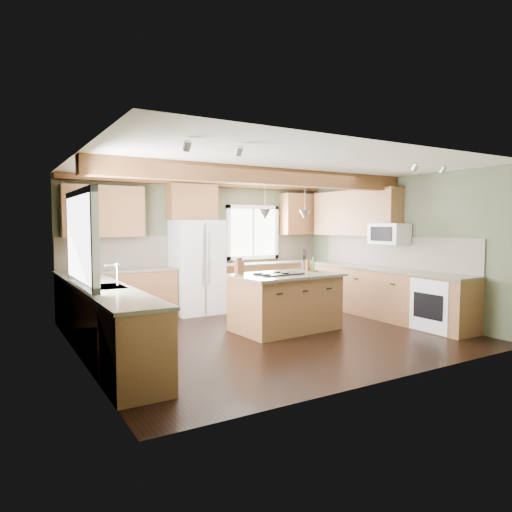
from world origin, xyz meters
TOP-DOWN VIEW (x-y plane):
  - floor at (0.00, 0.00)m, footprint 5.60×5.60m
  - ceiling at (0.00, 0.00)m, footprint 5.60×5.60m
  - wall_back at (0.00, 2.50)m, footprint 5.60×0.00m
  - wall_left at (-2.80, 0.00)m, footprint 0.00×5.00m
  - wall_right at (2.80, 0.00)m, footprint 0.00×5.00m
  - ceiling_beam at (0.00, 0.10)m, footprint 5.55×0.26m
  - soffit_trim at (0.00, 2.40)m, footprint 5.55×0.20m
  - backsplash_back at (0.00, 2.48)m, footprint 5.58×0.03m
  - backsplash_right at (2.78, 0.05)m, footprint 0.03×3.70m
  - base_cab_back_left at (-1.79, 2.20)m, footprint 2.02×0.60m
  - counter_back_left at (-1.79, 2.20)m, footprint 2.06×0.64m
  - base_cab_back_right at (1.49, 2.20)m, footprint 2.62×0.60m
  - counter_back_right at (1.49, 2.20)m, footprint 2.66×0.64m
  - base_cab_left at (-2.50, 0.05)m, footprint 0.60×3.70m
  - counter_left at (-2.50, 0.05)m, footprint 0.64×3.74m
  - base_cab_right at (2.50, 0.05)m, footprint 0.60×3.70m
  - counter_right at (2.50, 0.05)m, footprint 0.64×3.74m
  - upper_cab_back_left at (-1.99, 2.33)m, footprint 1.40×0.35m
  - upper_cab_over_fridge at (-0.30, 2.33)m, footprint 0.96×0.35m
  - upper_cab_right at (2.62, 0.90)m, footprint 0.35×2.20m
  - upper_cab_back_corner at (2.30, 2.33)m, footprint 0.90×0.35m
  - window_left at (-2.78, 0.05)m, footprint 0.04×1.60m
  - window_back at (1.15, 2.48)m, footprint 1.10×0.04m
  - sink at (-2.50, 0.05)m, footprint 0.50×0.65m
  - faucet at (-2.32, 0.05)m, footprint 0.02×0.02m
  - dishwasher at (-2.49, -1.25)m, footprint 0.60×0.60m
  - oven at (2.49, -1.25)m, footprint 0.60×0.72m
  - microwave at (2.58, -0.05)m, footprint 0.40×0.70m
  - pendant_left at (-0.03, 0.07)m, footprint 0.18×0.18m
  - pendant_right at (0.79, 0.13)m, footprint 0.18×0.18m
  - refrigerator at (-0.30, 2.12)m, footprint 0.90×0.74m
  - island at (0.38, 0.10)m, footprint 1.69×1.10m
  - island_top at (0.38, 0.10)m, footprint 1.81×1.22m
  - cooktop at (0.24, 0.09)m, footprint 0.74×0.52m
  - knife_block at (-0.27, 0.47)m, footprint 0.14×0.11m
  - utensil_crock at (1.00, 0.41)m, footprint 0.16×0.16m
  - bottle_tray at (0.99, 0.22)m, footprint 0.28×0.28m

SIDE VIEW (x-z plane):
  - floor at x=0.00m, z-range 0.00..0.00m
  - dishwasher at x=-2.49m, z-range 0.01..0.85m
  - oven at x=2.49m, z-range 0.01..0.85m
  - base_cab_back_left at x=-1.79m, z-range 0.00..0.88m
  - base_cab_back_right at x=1.49m, z-range 0.00..0.88m
  - base_cab_left at x=-2.50m, z-range 0.00..0.88m
  - base_cab_right at x=2.50m, z-range 0.00..0.88m
  - island at x=0.38m, z-range 0.00..0.88m
  - counter_back_left at x=-1.79m, z-range 0.88..0.92m
  - counter_back_right at x=1.49m, z-range 0.88..0.92m
  - counter_left at x=-2.50m, z-range 0.88..0.92m
  - counter_right at x=2.50m, z-range 0.88..0.92m
  - refrigerator at x=-0.30m, z-range 0.00..1.80m
  - island_top at x=0.38m, z-range 0.88..0.92m
  - sink at x=-2.50m, z-range 0.89..0.92m
  - cooktop at x=0.24m, z-range 0.92..0.94m
  - utensil_crock at x=1.00m, z-range 0.92..1.09m
  - knife_block at x=-0.27m, z-range 0.92..1.14m
  - bottle_tray at x=0.99m, z-range 0.92..1.15m
  - faucet at x=-2.32m, z-range 0.91..1.19m
  - backsplash_back at x=0.00m, z-range 0.92..1.50m
  - backsplash_right at x=2.78m, z-range 0.92..1.50m
  - wall_back at x=0.00m, z-range -1.50..4.10m
  - wall_left at x=-2.80m, z-range -1.20..3.80m
  - wall_right at x=2.80m, z-range -1.20..3.80m
  - window_back at x=1.15m, z-range 1.05..2.05m
  - window_left at x=-2.78m, z-range 1.02..2.08m
  - microwave at x=2.58m, z-range 1.36..1.74m
  - pendant_left at x=-0.03m, z-range 1.80..1.96m
  - pendant_right at x=0.79m, z-range 1.80..1.96m
  - upper_cab_back_left at x=-1.99m, z-range 1.50..2.40m
  - upper_cab_right at x=2.62m, z-range 1.50..2.40m
  - upper_cab_back_corner at x=2.30m, z-range 1.50..2.40m
  - upper_cab_over_fridge at x=-0.30m, z-range 1.80..2.50m
  - ceiling_beam at x=0.00m, z-range 2.34..2.60m
  - soffit_trim at x=0.00m, z-range 2.49..2.59m
  - ceiling at x=0.00m, z-range 2.60..2.60m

